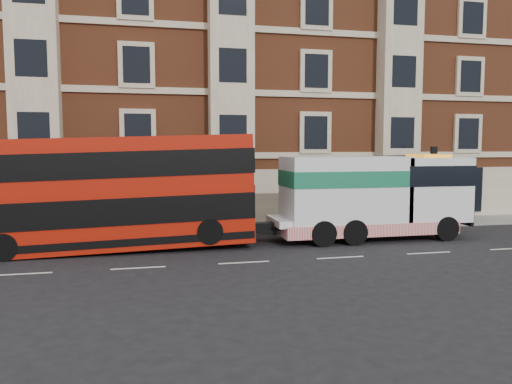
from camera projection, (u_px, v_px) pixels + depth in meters
The scene contains 7 objects.
ground at pixel (244, 263), 19.38m from camera, with size 120.00×120.00×0.00m, color black.
sidewalk at pixel (216, 229), 26.66m from camera, with size 90.00×3.00×0.15m, color slate.
victorian_terrace at pixel (207, 63), 33.15m from camera, with size 45.00×12.00×20.40m.
lamp_post_west at pixel (96, 185), 23.86m from camera, with size 0.35×0.15×4.35m.
lamp_post_east at pixel (433, 179), 27.78m from camera, with size 0.35×0.15×4.35m.
double_decker_bus at pixel (112, 191), 21.46m from camera, with size 12.06×2.77×4.88m.
tow_truck at pixel (370, 196), 24.14m from camera, with size 9.66×2.85×4.02m.
Camera 1 is at (-3.71, -18.69, 4.50)m, focal length 35.00 mm.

